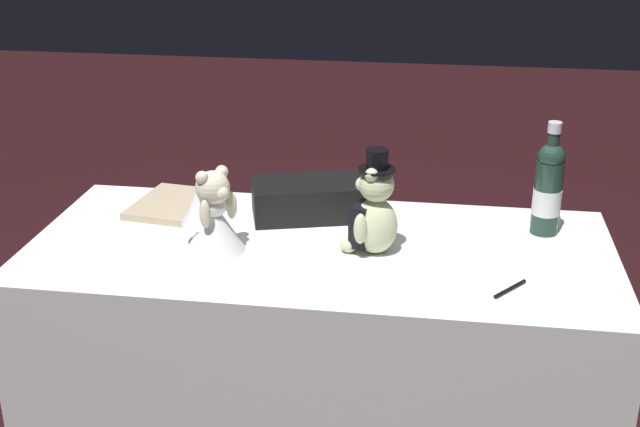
{
  "coord_description": "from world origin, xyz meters",
  "views": [
    {
      "loc": [
        0.33,
        -2.18,
        1.77
      ],
      "look_at": [
        0.0,
        0.0,
        0.86
      ],
      "focal_mm": 47.05,
      "sensor_mm": 36.0,
      "label": 1
    }
  ],
  "objects": [
    {
      "name": "teddy_bear_bride",
      "position": [
        -0.3,
        -0.07,
        0.87
      ],
      "size": [
        0.22,
        0.21,
        0.25
      ],
      "color": "white",
      "rests_on": "reception_table"
    },
    {
      "name": "gift_case_black",
      "position": [
        -0.07,
        0.22,
        0.82
      ],
      "size": [
        0.38,
        0.28,
        0.11
      ],
      "color": "black",
      "rests_on": "reception_table"
    },
    {
      "name": "teddy_bear_groom",
      "position": [
        0.15,
        -0.02,
        0.88
      ],
      "size": [
        0.16,
        0.16,
        0.31
      ],
      "color": "beige",
      "rests_on": "reception_table"
    },
    {
      "name": "guestbook",
      "position": [
        -0.51,
        0.22,
        0.77
      ],
      "size": [
        0.26,
        0.32,
        0.02
      ],
      "primitive_type": "cube",
      "rotation": [
        0.0,
        0.0,
        -0.14
      ],
      "color": "tan",
      "rests_on": "reception_table"
    },
    {
      "name": "reception_table",
      "position": [
        0.0,
        0.0,
        0.38
      ],
      "size": [
        1.69,
        0.76,
        0.76
      ],
      "primitive_type": "cube",
      "color": "white",
      "rests_on": "ground_plane"
    },
    {
      "name": "signing_pen",
      "position": [
        0.53,
        -0.2,
        0.77
      ],
      "size": [
        0.09,
        0.11,
        0.01
      ],
      "color": "black",
      "rests_on": "reception_table"
    },
    {
      "name": "champagne_bottle",
      "position": [
        0.65,
        0.19,
        0.91
      ],
      "size": [
        0.08,
        0.08,
        0.34
      ],
      "color": "#1F362A",
      "rests_on": "reception_table"
    }
  ]
}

